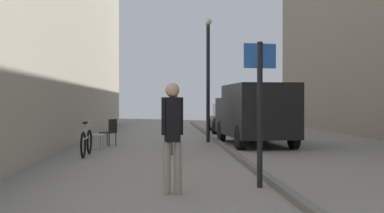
{
  "coord_description": "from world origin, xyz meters",
  "views": [
    {
      "loc": [
        -0.43,
        -2.39,
        1.52
      ],
      "look_at": [
        0.59,
        14.71,
        1.37
      ],
      "focal_mm": 44.91,
      "sensor_mm": 36.0,
      "label": 1
    }
  ],
  "objects": [
    {
      "name": "kerb_strip",
      "position": [
        1.58,
        12.0,
        0.06
      ],
      "size": [
        0.16,
        40.0,
        0.12
      ],
      "primitive_type": "cube",
      "color": "#615F5B",
      "rests_on": "ground_plane"
    },
    {
      "name": "parked_car",
      "position": [
        2.88,
        21.85,
        0.71
      ],
      "size": [
        2.0,
        4.28,
        1.45
      ],
      "rotation": [
        0.0,
        0.0,
        -0.05
      ],
      "color": "black",
      "rests_on": "ground_plane"
    },
    {
      "name": "delivery_van",
      "position": [
        2.81,
        14.48,
        1.16
      ],
      "size": [
        2.27,
        4.92,
        2.14
      ],
      "rotation": [
        0.0,
        0.0,
        0.06
      ],
      "color": "black",
      "rests_on": "ground_plane"
    },
    {
      "name": "ground_plane",
      "position": [
        0.0,
        12.0,
        0.0
      ],
      "size": [
        80.0,
        80.0,
        0.0
      ],
      "primitive_type": "plane",
      "color": "gray"
    },
    {
      "name": "pedestrian_main_foreground",
      "position": [
        -0.28,
        5.56,
        1.07
      ],
      "size": [
        0.36,
        0.24,
        1.85
      ],
      "rotation": [
        0.0,
        0.0,
        0.16
      ],
      "color": "gray",
      "rests_on": "ground_plane"
    },
    {
      "name": "cafe_chair_near_window",
      "position": [
        -2.67,
        13.23,
        0.55
      ],
      "size": [
        0.49,
        0.49,
        0.94
      ],
      "rotation": [
        0.0,
        0.0,
        4.6
      ],
      "color": "#B7B2A8",
      "rests_on": "ground_plane"
    },
    {
      "name": "cafe_chair_by_doorway",
      "position": [
        -2.28,
        14.4,
        0.55
      ],
      "size": [
        0.6,
        0.6,
        0.94
      ],
      "rotation": [
        0.0,
        0.0,
        1.03
      ],
      "color": "black",
      "rests_on": "ground_plane"
    },
    {
      "name": "lamp_post",
      "position": [
        1.28,
        15.93,
        2.72
      ],
      "size": [
        0.28,
        0.28,
        4.76
      ],
      "color": "black",
      "rests_on": "ground_plane"
    },
    {
      "name": "bicycle_leaning",
      "position": [
        -2.62,
        11.34,
        0.38
      ],
      "size": [
        0.1,
        1.77,
        0.98
      ],
      "rotation": [
        0.0,
        0.0,
        -0.0
      ],
      "color": "black",
      "rests_on": "ground_plane"
    },
    {
      "name": "street_sign_post",
      "position": [
        1.28,
        6.07,
        1.55
      ],
      "size": [
        0.6,
        0.13,
        2.6
      ],
      "rotation": [
        0.0,
        0.0,
        3.3
      ],
      "color": "black",
      "rests_on": "ground_plane"
    },
    {
      "name": "pedestrian_mid_block",
      "position": [
        -0.14,
        11.46,
        1.05
      ],
      "size": [
        0.35,
        0.27,
        1.82
      ],
      "rotation": [
        0.0,
        0.0,
        0.34
      ],
      "color": "brown",
      "rests_on": "ground_plane"
    }
  ]
}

